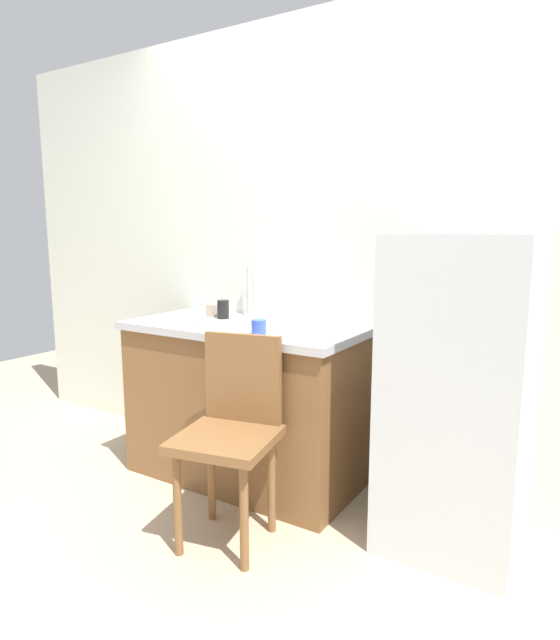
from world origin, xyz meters
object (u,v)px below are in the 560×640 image
object	(u,v)px
cup_black	(223,309)
cup_blue	(259,327)
dish_tray	(277,320)
cup_white	(200,315)
chair	(232,428)
refrigerator	(460,392)
terracotta_bowl	(211,309)

from	to	relation	value
cup_black	cup_blue	xyz separation A→B (m)	(0.43, -0.28, -0.02)
dish_tray	cup_white	size ratio (longest dim) A/B	3.10
dish_tray	cup_black	size ratio (longest dim) A/B	2.72
cup_black	cup_white	xyz separation A→B (m)	(-0.01, -0.19, -0.01)
chair	cup_white	distance (m)	0.75
chair	cup_white	size ratio (longest dim) A/B	9.84
refrigerator	cup_blue	distance (m)	0.94
chair	cup_blue	world-z (taller)	cup_blue
terracotta_bowl	cup_white	bearing A→B (deg)	-62.28
refrigerator	dish_tray	size ratio (longest dim) A/B	4.74
refrigerator	terracotta_bowl	distance (m)	1.49
cup_black	cup_white	size ratio (longest dim) A/B	1.14
terracotta_bowl	refrigerator	bearing A→B (deg)	-5.60
terracotta_bowl	chair	bearing A→B (deg)	-45.53
chair	cup_white	xyz separation A→B (m)	(-0.50, 0.40, 0.40)
refrigerator	chair	size ratio (longest dim) A/B	1.49
terracotta_bowl	cup_blue	bearing A→B (deg)	-30.84
refrigerator	cup_white	xyz separation A→B (m)	(-1.33, -0.10, 0.23)
dish_tray	terracotta_bowl	distance (m)	0.51
refrigerator	terracotta_bowl	size ratio (longest dim) A/B	9.62
terracotta_bowl	cup_black	bearing A→B (deg)	-22.97
chair	terracotta_bowl	xyz separation A→B (m)	(-0.63, 0.64, 0.39)
cup_black	cup_blue	distance (m)	0.52
chair	cup_blue	size ratio (longest dim) A/B	12.47
cup_white	refrigerator	bearing A→B (deg)	4.40
dish_tray	refrigerator	bearing A→B (deg)	-4.55
cup_blue	cup_white	bearing A→B (deg)	168.02
cup_blue	chair	bearing A→B (deg)	-78.35
chair	cup_white	bearing A→B (deg)	129.96
refrigerator	dish_tray	distance (m)	0.99
dish_tray	cup_black	xyz separation A→B (m)	(-0.36, 0.01, 0.03)
dish_tray	cup_black	distance (m)	0.37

